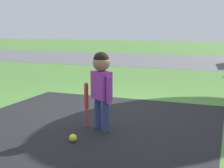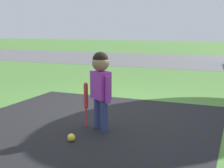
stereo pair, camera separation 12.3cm
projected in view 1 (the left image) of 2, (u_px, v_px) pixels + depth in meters
ground_plane at (108, 111)px, 5.27m from camera, size 60.00×60.00×0.00m
street_strip at (184, 61)px, 13.40m from camera, size 40.00×6.00×0.01m
child at (101, 80)px, 4.16m from camera, size 0.37×0.30×1.07m
baseball_bat at (86, 98)px, 4.34m from camera, size 0.06×0.06×0.64m
sports_ball at (73, 138)px, 3.82m from camera, size 0.10×0.10×0.10m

